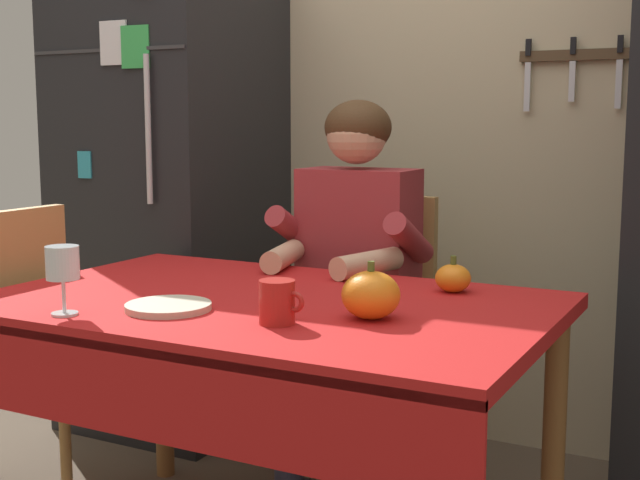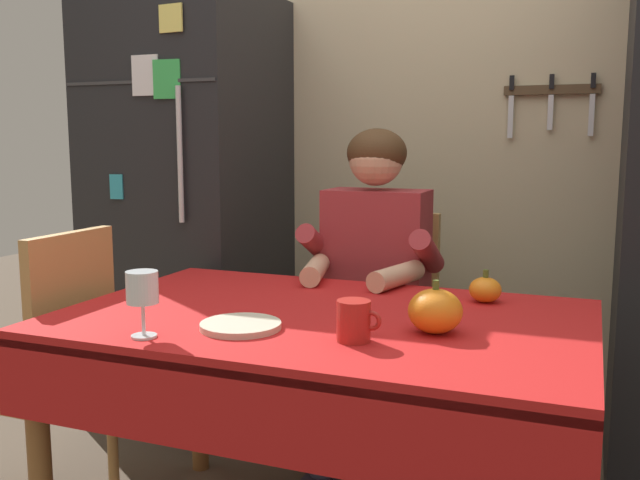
{
  "view_description": "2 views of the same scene",
  "coord_description": "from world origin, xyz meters",
  "px_view_note": "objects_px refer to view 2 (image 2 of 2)",
  "views": [
    {
      "loc": [
        1.09,
        -1.68,
        1.19
      ],
      "look_at": [
        0.1,
        0.19,
        0.88
      ],
      "focal_mm": 47.8,
      "sensor_mm": 36.0,
      "label": 1
    },
    {
      "loc": [
        0.66,
        -1.6,
        1.21
      ],
      "look_at": [
        -0.04,
        0.18,
        0.93
      ],
      "focal_mm": 39.0,
      "sensor_mm": 36.0,
      "label": 2
    }
  ],
  "objects_px": {
    "refrigerator": "(191,211)",
    "coffee_mug": "(354,321)",
    "seated_person": "(370,275)",
    "pumpkin_large": "(485,290)",
    "pumpkin_medium": "(435,311)",
    "dining_table": "(320,346)",
    "chair_behind_person": "(385,324)",
    "wine_glass": "(142,290)",
    "serving_tray": "(241,326)",
    "chair_left_side": "(50,363)"
  },
  "relations": [
    {
      "from": "chair_left_side",
      "to": "wine_glass",
      "type": "bearing_deg",
      "value": -27.67
    },
    {
      "from": "seated_person",
      "to": "pumpkin_large",
      "type": "distance_m",
      "value": 0.52
    },
    {
      "from": "dining_table",
      "to": "chair_behind_person",
      "type": "height_order",
      "value": "chair_behind_person"
    },
    {
      "from": "wine_glass",
      "to": "chair_behind_person",
      "type": "bearing_deg",
      "value": 76.77
    },
    {
      "from": "refrigerator",
      "to": "chair_left_side",
      "type": "xyz_separation_m",
      "value": [
        0.05,
        -0.92,
        -0.39
      ]
    },
    {
      "from": "dining_table",
      "to": "seated_person",
      "type": "xyz_separation_m",
      "value": [
        -0.05,
        0.6,
        0.08
      ]
    },
    {
      "from": "coffee_mug",
      "to": "pumpkin_medium",
      "type": "height_order",
      "value": "pumpkin_medium"
    },
    {
      "from": "seated_person",
      "to": "refrigerator",
      "type": "bearing_deg",
      "value": 162.76
    },
    {
      "from": "refrigerator",
      "to": "serving_tray",
      "type": "height_order",
      "value": "refrigerator"
    },
    {
      "from": "wine_glass",
      "to": "pumpkin_medium",
      "type": "xyz_separation_m",
      "value": [
        0.64,
        0.29,
        -0.06
      ]
    },
    {
      "from": "pumpkin_medium",
      "to": "serving_tray",
      "type": "height_order",
      "value": "pumpkin_medium"
    },
    {
      "from": "coffee_mug",
      "to": "serving_tray",
      "type": "height_order",
      "value": "coffee_mug"
    },
    {
      "from": "dining_table",
      "to": "pumpkin_medium",
      "type": "bearing_deg",
      "value": -8.9
    },
    {
      "from": "pumpkin_large",
      "to": "wine_glass",
      "type": "bearing_deg",
      "value": -136.55
    },
    {
      "from": "refrigerator",
      "to": "dining_table",
      "type": "relative_size",
      "value": 1.29
    },
    {
      "from": "wine_glass",
      "to": "pumpkin_large",
      "type": "bearing_deg",
      "value": 43.45
    },
    {
      "from": "refrigerator",
      "to": "chair_left_side",
      "type": "distance_m",
      "value": 1.0
    },
    {
      "from": "pumpkin_large",
      "to": "chair_behind_person",
      "type": "bearing_deg",
      "value": 132.74
    },
    {
      "from": "chair_left_side",
      "to": "pumpkin_large",
      "type": "bearing_deg",
      "value": 15.6
    },
    {
      "from": "chair_left_side",
      "to": "serving_tray",
      "type": "relative_size",
      "value": 4.58
    },
    {
      "from": "seated_person",
      "to": "wine_glass",
      "type": "distance_m",
      "value": 0.99
    },
    {
      "from": "dining_table",
      "to": "pumpkin_medium",
      "type": "relative_size",
      "value": 10.55
    },
    {
      "from": "coffee_mug",
      "to": "pumpkin_medium",
      "type": "xyz_separation_m",
      "value": [
        0.16,
        0.14,
        0.01
      ]
    },
    {
      "from": "pumpkin_large",
      "to": "serving_tray",
      "type": "height_order",
      "value": "pumpkin_large"
    },
    {
      "from": "pumpkin_large",
      "to": "serving_tray",
      "type": "relative_size",
      "value": 0.47
    },
    {
      "from": "pumpkin_medium",
      "to": "refrigerator",
      "type": "bearing_deg",
      "value": 143.68
    },
    {
      "from": "refrigerator",
      "to": "pumpkin_large",
      "type": "height_order",
      "value": "refrigerator"
    },
    {
      "from": "seated_person",
      "to": "pumpkin_medium",
      "type": "distance_m",
      "value": 0.75
    },
    {
      "from": "seated_person",
      "to": "pumpkin_medium",
      "type": "xyz_separation_m",
      "value": [
        0.37,
        -0.65,
        0.06
      ]
    },
    {
      "from": "refrigerator",
      "to": "chair_behind_person",
      "type": "xyz_separation_m",
      "value": [
        0.9,
        -0.09,
        -0.39
      ]
    },
    {
      "from": "refrigerator",
      "to": "serving_tray",
      "type": "bearing_deg",
      "value": -52.94
    },
    {
      "from": "seated_person",
      "to": "serving_tray",
      "type": "height_order",
      "value": "seated_person"
    },
    {
      "from": "serving_tray",
      "to": "pumpkin_large",
      "type": "bearing_deg",
      "value": 44.4
    },
    {
      "from": "refrigerator",
      "to": "dining_table",
      "type": "height_order",
      "value": "refrigerator"
    },
    {
      "from": "refrigerator",
      "to": "pumpkin_large",
      "type": "distance_m",
      "value": 1.45
    },
    {
      "from": "refrigerator",
      "to": "pumpkin_medium",
      "type": "xyz_separation_m",
      "value": [
        1.27,
        -0.93,
        -0.11
      ]
    },
    {
      "from": "wine_glass",
      "to": "pumpkin_medium",
      "type": "height_order",
      "value": "wine_glass"
    },
    {
      "from": "dining_table",
      "to": "wine_glass",
      "type": "distance_m",
      "value": 0.51
    },
    {
      "from": "dining_table",
      "to": "pumpkin_medium",
      "type": "xyz_separation_m",
      "value": [
        0.32,
        -0.05,
        0.14
      ]
    },
    {
      "from": "refrigerator",
      "to": "wine_glass",
      "type": "distance_m",
      "value": 1.38
    },
    {
      "from": "chair_left_side",
      "to": "pumpkin_medium",
      "type": "distance_m",
      "value": 1.25
    },
    {
      "from": "dining_table",
      "to": "refrigerator",
      "type": "bearing_deg",
      "value": 137.09
    },
    {
      "from": "chair_behind_person",
      "to": "wine_glass",
      "type": "xyz_separation_m",
      "value": [
        -0.27,
        -1.14,
        0.34
      ]
    },
    {
      "from": "seated_person",
      "to": "coffee_mug",
      "type": "distance_m",
      "value": 0.82
    },
    {
      "from": "dining_table",
      "to": "chair_left_side",
      "type": "relative_size",
      "value": 1.51
    },
    {
      "from": "refrigerator",
      "to": "coffee_mug",
      "type": "bearing_deg",
      "value": -44.05
    },
    {
      "from": "coffee_mug",
      "to": "dining_table",
      "type": "bearing_deg",
      "value": 130.01
    },
    {
      "from": "dining_table",
      "to": "pumpkin_large",
      "type": "height_order",
      "value": "pumpkin_large"
    },
    {
      "from": "chair_left_side",
      "to": "wine_glass",
      "type": "xyz_separation_m",
      "value": [
        0.58,
        -0.31,
        0.34
      ]
    },
    {
      "from": "chair_left_side",
      "to": "pumpkin_medium",
      "type": "relative_size",
      "value": 7.01
    }
  ]
}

